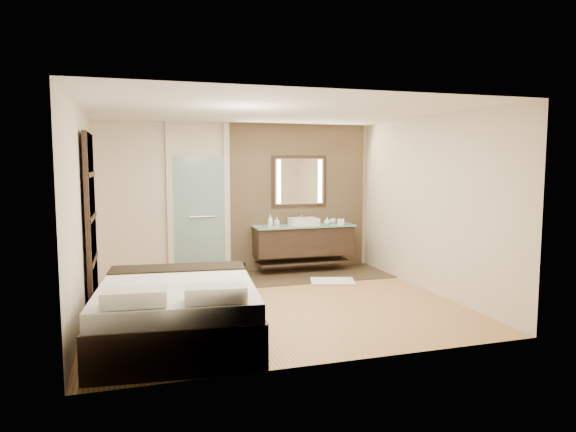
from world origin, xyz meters
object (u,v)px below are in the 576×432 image
object	(u,v)px
vanity	(303,240)
waste_bin	(240,270)
mirror_unit	(299,181)
bed	(178,312)

from	to	relation	value
vanity	waste_bin	bearing A→B (deg)	-176.76
vanity	mirror_unit	size ratio (longest dim) A/B	1.75
vanity	waste_bin	xyz separation A→B (m)	(-1.20, -0.07, -0.46)
vanity	mirror_unit	bearing A→B (deg)	90.00
waste_bin	vanity	bearing A→B (deg)	3.24
vanity	waste_bin	world-z (taller)	vanity
vanity	bed	world-z (taller)	vanity
bed	waste_bin	xyz separation A→B (m)	(1.34, 3.01, -0.22)
mirror_unit	waste_bin	bearing A→B (deg)	-165.67
mirror_unit	vanity	bearing A→B (deg)	-90.00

